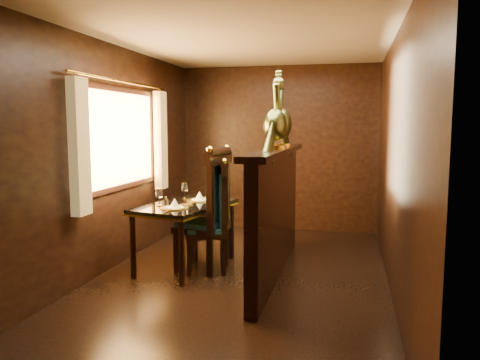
{
  "coord_description": "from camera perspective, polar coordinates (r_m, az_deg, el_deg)",
  "views": [
    {
      "loc": [
        1.1,
        -4.61,
        1.6
      ],
      "look_at": [
        -0.1,
        0.42,
        1.0
      ],
      "focal_mm": 35.0,
      "sensor_mm": 36.0,
      "label": 1
    }
  ],
  "objects": [
    {
      "name": "peacock_left",
      "position": [
        4.87,
        4.33,
        8.45
      ],
      "size": [
        0.25,
        0.66,
        0.79
      ],
      "primitive_type": null,
      "color": "#17462D",
      "rests_on": "partition"
    },
    {
      "name": "partition",
      "position": [
        5.05,
        4.36,
        -3.5
      ],
      "size": [
        0.26,
        2.7,
        1.36
      ],
      "color": "black",
      "rests_on": "ground"
    },
    {
      "name": "chair_left",
      "position": [
        5.12,
        -3.45,
        -3.21
      ],
      "size": [
        0.58,
        0.6,
        1.39
      ],
      "rotation": [
        0.0,
        0.0,
        -0.18
      ],
      "color": "black",
      "rests_on": "ground"
    },
    {
      "name": "chair_right",
      "position": [
        5.15,
        -2.84,
        -3.93
      ],
      "size": [
        0.57,
        0.59,
        1.26
      ],
      "rotation": [
        0.0,
        0.0,
        0.31
      ],
      "color": "black",
      "rests_on": "ground"
    },
    {
      "name": "room_shell",
      "position": [
        4.78,
        -0.93,
        6.42
      ],
      "size": [
        3.04,
        5.04,
        2.52
      ],
      "color": "black",
      "rests_on": "ground"
    },
    {
      "name": "peacock_right",
      "position": [
        5.26,
        5.02,
        8.49
      ],
      "size": [
        0.26,
        0.69,
        0.82
      ],
      "primitive_type": null,
      "color": "#17462D",
      "rests_on": "partition"
    },
    {
      "name": "dining_table",
      "position": [
        5.29,
        -6.73,
        -3.66
      ],
      "size": [
        1.0,
        1.37,
        0.93
      ],
      "rotation": [
        0.0,
        0.0,
        -0.22
      ],
      "color": "black",
      "rests_on": "ground"
    },
    {
      "name": "ground",
      "position": [
        5.0,
        0.02,
        -12.02
      ],
      "size": [
        5.0,
        5.0,
        0.0
      ],
      "primitive_type": "plane",
      "color": "black",
      "rests_on": "ground"
    }
  ]
}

